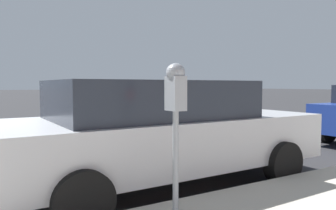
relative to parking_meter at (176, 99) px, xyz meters
The scene contains 3 objects.
ground_plane 2.97m from the parking_meter, 16.67° to the left, with size 220.00×220.00×0.00m, color #2B2B2D.
parking_meter is the anchor object (origin of this frame).
car_silver 1.65m from the parking_meter, 23.48° to the right, with size 2.21×4.89×1.53m.
Camera 1 is at (-5.27, 0.95, 1.47)m, focal length 35.00 mm.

